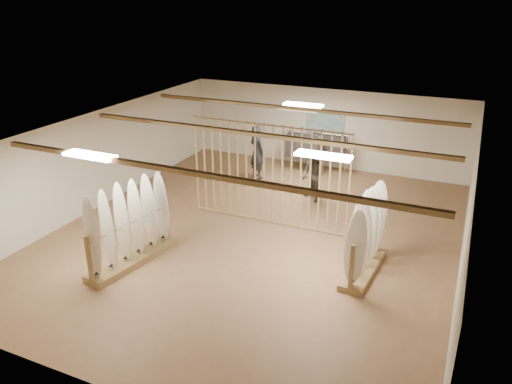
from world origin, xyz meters
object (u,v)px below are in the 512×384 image
at_px(rack_left, 131,236).
at_px(clothing_rack_b, 328,147).
at_px(rack_right, 365,246).
at_px(shopper_b, 313,172).
at_px(clothing_rack_a, 304,147).
at_px(shopper_a, 257,148).

distance_m(rack_left, clothing_rack_b, 8.27).
relative_size(rack_left, rack_right, 1.22).
bearing_deg(rack_left, clothing_rack_b, 82.75).
relative_size(clothing_rack_b, shopper_b, 0.79).
bearing_deg(clothing_rack_a, rack_right, -50.91).
bearing_deg(clothing_rack_b, shopper_b, -83.05).
bearing_deg(rack_right, clothing_rack_a, 124.55).
bearing_deg(rack_left, rack_right, 28.83).
height_order(rack_right, shopper_a, shopper_a).
distance_m(clothing_rack_a, shopper_b, 2.50).
xyz_separation_m(rack_left, shopper_a, (0.36, 6.40, 0.35)).
xyz_separation_m(rack_right, clothing_rack_b, (-2.67, 6.14, 0.26)).
bearing_deg(rack_right, rack_left, -157.00).
distance_m(clothing_rack_a, shopper_a, 1.70).
bearing_deg(clothing_rack_a, rack_left, -93.82).
bearing_deg(shopper_b, clothing_rack_a, 154.86).
xyz_separation_m(shopper_a, shopper_b, (2.33, -1.11, -0.13)).
xyz_separation_m(clothing_rack_b, shopper_b, (0.30, -2.62, -0.02)).
xyz_separation_m(rack_left, clothing_rack_b, (2.38, 7.91, 0.24)).
height_order(rack_left, rack_right, rack_left).
bearing_deg(rack_left, shopper_b, 72.59).
height_order(clothing_rack_a, clothing_rack_b, clothing_rack_a).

